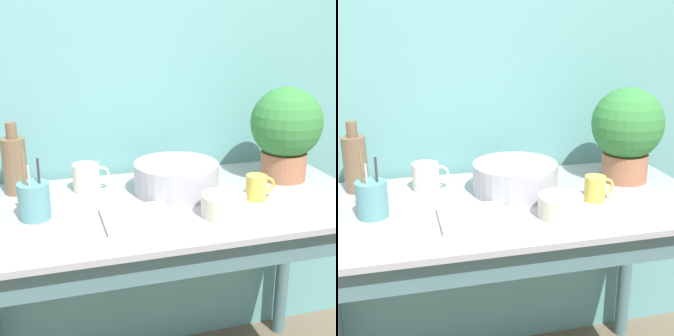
% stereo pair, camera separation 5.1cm
% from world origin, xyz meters
% --- Properties ---
extents(wall_back, '(6.00, 0.05, 2.40)m').
position_xyz_m(wall_back, '(0.00, 0.72, 1.20)').
color(wall_back, '#609E9E').
rests_on(wall_back, ground_plane).
extents(counter_table, '(1.38, 0.67, 0.85)m').
position_xyz_m(counter_table, '(0.00, 0.31, 0.69)').
color(counter_table, slate).
rests_on(counter_table, ground_plane).
extents(potted_plant, '(0.27, 0.27, 0.35)m').
position_xyz_m(potted_plant, '(0.49, 0.45, 1.05)').
color(potted_plant, '#A36647').
rests_on(potted_plant, counter_table).
extents(bowl_wash_large, '(0.30, 0.30, 0.11)m').
position_xyz_m(bowl_wash_large, '(0.05, 0.42, 0.91)').
color(bowl_wash_large, '#A8A8B2').
rests_on(bowl_wash_large, counter_table).
extents(bottle_tall, '(0.08, 0.08, 0.26)m').
position_xyz_m(bottle_tall, '(-0.49, 0.57, 0.96)').
color(bottle_tall, brown).
rests_on(bottle_tall, counter_table).
extents(mug_yellow, '(0.11, 0.07, 0.09)m').
position_xyz_m(mug_yellow, '(0.30, 0.27, 0.90)').
color(mug_yellow, '#E5CC4C').
rests_on(mug_yellow, counter_table).
extents(mug_cream, '(0.13, 0.10, 0.10)m').
position_xyz_m(mug_cream, '(-0.25, 0.52, 0.90)').
color(mug_cream, beige).
rests_on(mug_cream, counter_table).
extents(bowl_small_cream, '(0.14, 0.14, 0.07)m').
position_xyz_m(bowl_small_cream, '(0.14, 0.18, 0.89)').
color(bowl_small_cream, beige).
rests_on(bowl_small_cream, counter_table).
extents(utensil_cup, '(0.10, 0.10, 0.22)m').
position_xyz_m(utensil_cup, '(-0.43, 0.32, 0.91)').
color(utensil_cup, '#569399').
rests_on(utensil_cup, counter_table).
extents(tray_board, '(0.21, 0.19, 0.02)m').
position_xyz_m(tray_board, '(-0.13, 0.22, 0.86)').
color(tray_board, beige).
rests_on(tray_board, counter_table).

